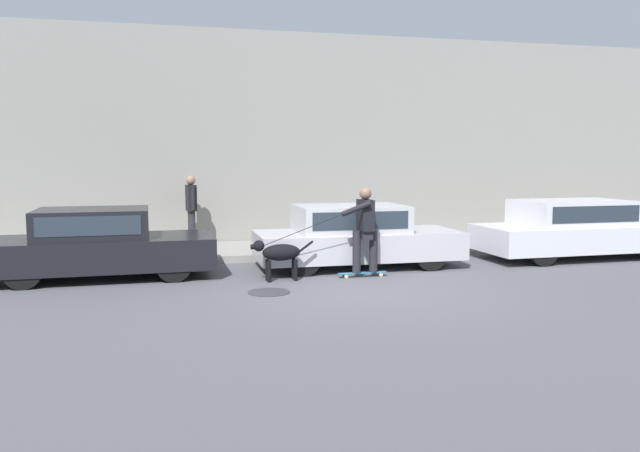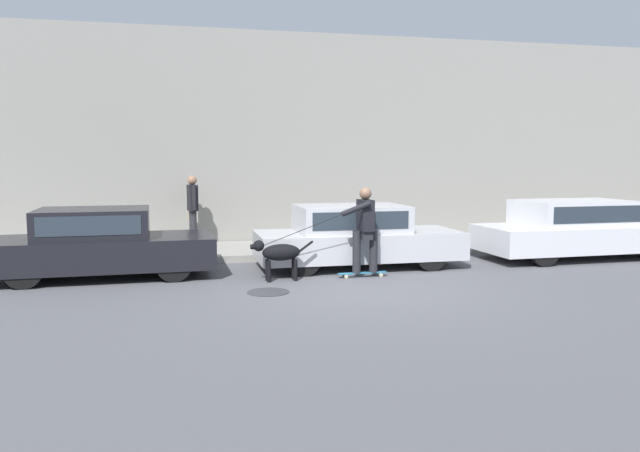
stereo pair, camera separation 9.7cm
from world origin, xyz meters
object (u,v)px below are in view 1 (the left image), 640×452
object	(u,v)px
parked_car_2	(577,230)
pedestrian_with_bag	(191,207)
skateboarder	(365,226)
dog	(279,253)
parked_car_1	(356,237)
parked_car_0	(100,245)

from	to	relation	value
parked_car_2	pedestrian_with_bag	size ratio (longest dim) A/B	2.77
skateboarder	dog	bearing A→B (deg)	-0.49
pedestrian_with_bag	parked_car_1	bearing A→B (deg)	-51.19
skateboarder	pedestrian_with_bag	bearing A→B (deg)	-53.64
dog	pedestrian_with_bag	world-z (taller)	pedestrian_with_bag
parked_car_1	skateboarder	world-z (taller)	skateboarder
parked_car_2	dog	bearing A→B (deg)	-172.47
parked_car_0	parked_car_1	distance (m)	4.89
parked_car_1	pedestrian_with_bag	bearing A→B (deg)	137.57
parked_car_2	parked_car_1	bearing A→B (deg)	178.73
parked_car_0	dog	distance (m)	3.31
parked_car_1	dog	distance (m)	2.05
skateboarder	parked_car_2	bearing A→B (deg)	-169.54
dog	parked_car_0	bearing A→B (deg)	-21.05
pedestrian_with_bag	dog	bearing A→B (deg)	-79.17
parked_car_0	skateboarder	xyz separation A→B (m)	(4.74, -1.05, 0.33)
parked_car_0	pedestrian_with_bag	xyz separation A→B (m)	(1.75, 2.89, 0.46)
parked_car_1	parked_car_2	size ratio (longest dim) A/B	0.90
parked_car_0	dog	xyz separation A→B (m)	(3.13, -1.06, -0.11)
parked_car_0	skateboarder	bearing A→B (deg)	-13.85
dog	skateboarder	world-z (taller)	skateboarder
dog	skateboarder	distance (m)	1.66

